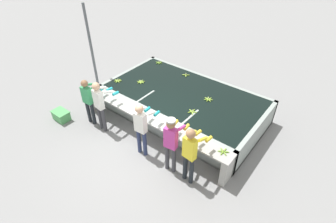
{
  "coord_description": "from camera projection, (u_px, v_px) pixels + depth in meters",
  "views": [
    {
      "loc": [
        3.93,
        -3.98,
        5.38
      ],
      "look_at": [
        0.0,
        1.02,
        0.58
      ],
      "focal_mm": 28.0,
      "sensor_mm": 36.0,
      "label": 1
    }
  ],
  "objects": [
    {
      "name": "wash_tank",
      "position": [
        184.0,
        104.0,
        8.6
      ],
      "size": [
        5.08,
        2.81,
        0.83
      ],
      "color": "gray",
      "rests_on": "ground"
    },
    {
      "name": "worker_4",
      "position": [
        190.0,
        151.0,
        6.05
      ],
      "size": [
        0.45,
        0.73,
        1.68
      ],
      "color": "#1E2328",
      "rests_on": "ground"
    },
    {
      "name": "worker_1",
      "position": [
        100.0,
        102.0,
        7.62
      ],
      "size": [
        0.46,
        0.73,
        1.68
      ],
      "color": "#38383D",
      "rests_on": "ground"
    },
    {
      "name": "support_post_left",
      "position": [
        92.0,
        51.0,
        9.06
      ],
      "size": [
        0.09,
        0.09,
        3.2
      ],
      "color": "slate",
      "rests_on": "ground"
    },
    {
      "name": "banana_bunch_floating_2",
      "position": [
        159.0,
        63.0,
        10.02
      ],
      "size": [
        0.28,
        0.28,
        0.08
      ],
      "color": "#75A333",
      "rests_on": "wash_tank"
    },
    {
      "name": "banana_bunch_floating_0",
      "position": [
        118.0,
        81.0,
        8.93
      ],
      "size": [
        0.28,
        0.28,
        0.08
      ],
      "color": "#93BC3D",
      "rests_on": "wash_tank"
    },
    {
      "name": "worker_0",
      "position": [
        89.0,
        98.0,
        7.95
      ],
      "size": [
        0.45,
        0.72,
        1.56
      ],
      "color": "#1E2328",
      "rests_on": "ground"
    },
    {
      "name": "crate",
      "position": [
        61.0,
        115.0,
        8.49
      ],
      "size": [
        0.55,
        0.39,
        0.32
      ],
      "color": "#4C9E56",
      "rests_on": "ground"
    },
    {
      "name": "work_ledge",
      "position": [
        151.0,
        124.0,
        7.45
      ],
      "size": [
        5.08,
        0.45,
        0.83
      ],
      "color": "#9E9E99",
      "rests_on": "ground"
    },
    {
      "name": "banana_bunch_floating_1",
      "position": [
        186.0,
        75.0,
        9.25
      ],
      "size": [
        0.25,
        0.25,
        0.08
      ],
      "color": "#93BC3D",
      "rests_on": "wash_tank"
    },
    {
      "name": "banana_bunch_floating_4",
      "position": [
        208.0,
        99.0,
        8.04
      ],
      "size": [
        0.28,
        0.28,
        0.08
      ],
      "color": "#8CB738",
      "rests_on": "wash_tank"
    },
    {
      "name": "banana_bunch_floating_5",
      "position": [
        192.0,
        112.0,
        7.53
      ],
      "size": [
        0.28,
        0.27,
        0.08
      ],
      "color": "#8CB738",
      "rests_on": "wash_tank"
    },
    {
      "name": "worker_3",
      "position": [
        171.0,
        140.0,
        6.32
      ],
      "size": [
        0.46,
        0.74,
        1.68
      ],
      "color": "#38383D",
      "rests_on": "ground"
    },
    {
      "name": "knife_0",
      "position": [
        173.0,
        131.0,
        6.86
      ],
      "size": [
        0.35,
        0.06,
        0.02
      ],
      "color": "silver",
      "rests_on": "work_ledge"
    },
    {
      "name": "ground_plane",
      "position": [
        147.0,
        144.0,
        7.68
      ],
      "size": [
        80.0,
        80.0,
        0.0
      ],
      "primitive_type": "plane",
      "color": "gray",
      "rests_on": "ground"
    },
    {
      "name": "banana_bunch_ledge_0",
      "position": [
        223.0,
        152.0,
        6.26
      ],
      "size": [
        0.26,
        0.28,
        0.08
      ],
      "color": "#75A333",
      "rests_on": "work_ledge"
    },
    {
      "name": "banana_bunch_floating_3",
      "position": [
        141.0,
        82.0,
        8.87
      ],
      "size": [
        0.28,
        0.28,
        0.08
      ],
      "color": "#93BC3D",
      "rests_on": "wash_tank"
    },
    {
      "name": "worker_2",
      "position": [
        141.0,
        125.0,
        6.81
      ],
      "size": [
        0.44,
        0.72,
        1.65
      ],
      "color": "navy",
      "rests_on": "ground"
    }
  ]
}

